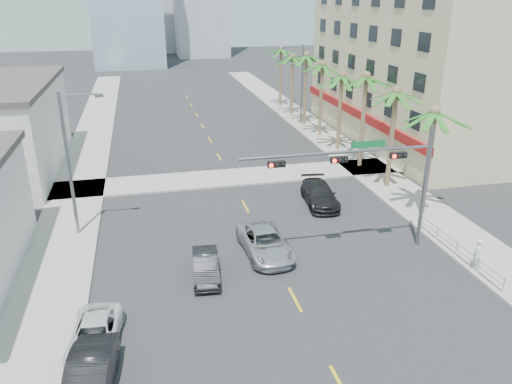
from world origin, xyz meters
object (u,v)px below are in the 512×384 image
car_lane_left (206,266)px  car_lane_right (320,194)px  traffic_signal_mast (376,170)px  car_parked_far (95,335)px  car_parked_mid (89,378)px  car_lane_center (265,243)px  pedestrian (477,254)px

car_lane_left → car_lane_right: bearing=46.1°
traffic_signal_mast → car_parked_far: bearing=-160.3°
car_parked_mid → car_parked_far: bearing=96.4°
car_lane_center → car_lane_left: bearing=-157.5°
car_parked_mid → car_lane_center: bearing=51.8°
traffic_signal_mast → car_lane_center: 7.53m
car_parked_mid → pedestrian: pedestrian is taller
car_parked_far → pedestrian: bearing=10.7°
car_parked_far → car_lane_center: car_lane_center is taller
car_parked_mid → pedestrian: size_ratio=2.60×
car_lane_center → pedestrian: (10.70, -4.49, 0.30)m
traffic_signal_mast → car_lane_left: bearing=-175.3°
car_parked_far → car_lane_right: 19.48m
car_lane_center → car_lane_right: 8.50m
car_lane_right → car_parked_far: bearing=-132.8°
car_lane_center → pedestrian: bearing=-25.7°
car_lane_right → pedestrian: (5.07, -10.86, 0.30)m
car_parked_far → car_lane_center: (9.09, 6.40, 0.13)m
car_lane_left → car_lane_right: car_lane_right is taller
traffic_signal_mast → car_lane_center: traffic_signal_mast is taller
pedestrian → car_parked_mid: bearing=-31.4°
car_parked_far → car_lane_right: car_lane_right is taller
car_lane_right → pedestrian: bearing=-58.7°
traffic_signal_mast → car_lane_right: bearing=93.7°
car_lane_right → car_lane_center: bearing=-125.2°
car_lane_left → car_lane_center: (3.71, 1.76, 0.09)m
car_lane_center → car_lane_right: bearing=45.6°
car_parked_far → car_lane_left: (5.38, 4.64, 0.04)m
car_parked_mid → car_lane_center: car_parked_mid is taller
car_lane_center → car_parked_mid: bearing=-137.5°
car_parked_far → pedestrian: (19.79, 1.91, 0.43)m
car_parked_mid → car_lane_center: size_ratio=0.87×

